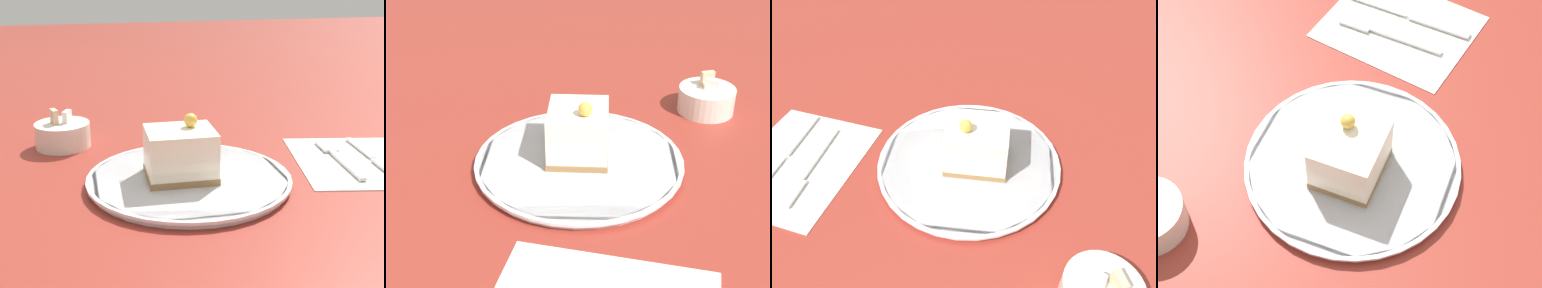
# 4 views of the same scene
# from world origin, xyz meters

# --- Properties ---
(ground_plane) EXTENTS (4.00, 4.00, 0.00)m
(ground_plane) POSITION_xyz_m (0.00, 0.00, 0.00)
(ground_plane) COLOR maroon
(plate) EXTENTS (0.26, 0.26, 0.01)m
(plate) POSITION_xyz_m (-0.03, 0.03, 0.01)
(plate) COLOR white
(plate) RESTS_ON ground_plane
(cake_slice) EXTENTS (0.09, 0.08, 0.08)m
(cake_slice) POSITION_xyz_m (-0.04, 0.03, 0.04)
(cake_slice) COLOR olive
(cake_slice) RESTS_ON plate
(sugar_bowl) EXTENTS (0.08, 0.08, 0.06)m
(sugar_bowl) POSITION_xyz_m (-0.19, 0.22, 0.02)
(sugar_bowl) COLOR silver
(sugar_bowl) RESTS_ON ground_plane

